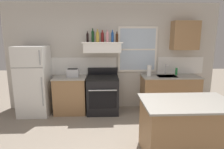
% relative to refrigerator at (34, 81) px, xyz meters
% --- Properties ---
extents(back_wall, '(5.40, 0.11, 2.70)m').
position_rel_refrigerator_xyz_m(back_wall, '(1.93, 0.39, 0.52)').
color(back_wall, beige).
rests_on(back_wall, ground_plane).
extents(refrigerator, '(0.70, 0.72, 1.66)m').
position_rel_refrigerator_xyz_m(refrigerator, '(0.00, 0.00, 0.00)').
color(refrigerator, white).
rests_on(refrigerator, ground_plane).
extents(counter_left_of_stove, '(0.79, 0.63, 0.91)m').
position_rel_refrigerator_xyz_m(counter_left_of_stove, '(0.85, 0.06, -0.37)').
color(counter_left_of_stove, '#9E754C').
rests_on(counter_left_of_stove, ground_plane).
extents(toaster, '(0.30, 0.20, 0.19)m').
position_rel_refrigerator_xyz_m(toaster, '(0.92, 0.08, 0.18)').
color(toaster, silver).
rests_on(toaster, counter_left_of_stove).
extents(stove_range, '(0.76, 0.69, 1.09)m').
position_rel_refrigerator_xyz_m(stove_range, '(1.65, 0.02, -0.37)').
color(stove_range, black).
rests_on(stove_range, ground_plane).
extents(range_hood_shelf, '(0.96, 0.52, 0.24)m').
position_rel_refrigerator_xyz_m(range_hood_shelf, '(1.65, 0.12, 0.79)').
color(range_hood_shelf, white).
extents(bottle_balsamic_dark, '(0.06, 0.06, 0.25)m').
position_rel_refrigerator_xyz_m(bottle_balsamic_dark, '(1.29, 0.17, 1.02)').
color(bottle_balsamic_dark, black).
rests_on(bottle_balsamic_dark, range_hood_shelf).
extents(bottle_dark_green_wine, '(0.07, 0.07, 0.32)m').
position_rel_refrigerator_xyz_m(bottle_dark_green_wine, '(1.42, 0.15, 1.05)').
color(bottle_dark_green_wine, '#143819').
rests_on(bottle_dark_green_wine, range_hood_shelf).
extents(bottle_champagne_gold_foil, '(0.08, 0.08, 0.30)m').
position_rel_refrigerator_xyz_m(bottle_champagne_gold_foil, '(1.54, 0.11, 1.04)').
color(bottle_champagne_gold_foil, '#B29333').
rests_on(bottle_champagne_gold_foil, range_hood_shelf).
extents(bottle_red_label_wine, '(0.07, 0.07, 0.28)m').
position_rel_refrigerator_xyz_m(bottle_red_label_wine, '(1.65, 0.18, 1.03)').
color(bottle_red_label_wine, maroon).
rests_on(bottle_red_label_wine, range_hood_shelf).
extents(bottle_rose_pink, '(0.07, 0.07, 0.28)m').
position_rel_refrigerator_xyz_m(bottle_rose_pink, '(1.77, 0.08, 1.03)').
color(bottle_rose_pink, '#C67F84').
rests_on(bottle_rose_pink, range_hood_shelf).
extents(bottle_blue_liqueur, '(0.07, 0.07, 0.28)m').
position_rel_refrigerator_xyz_m(bottle_blue_liqueur, '(1.89, 0.09, 1.03)').
color(bottle_blue_liqueur, '#1E478C').
rests_on(bottle_blue_liqueur, range_hood_shelf).
extents(bottle_brown_stout, '(0.06, 0.06, 0.25)m').
position_rel_refrigerator_xyz_m(bottle_brown_stout, '(2.00, 0.07, 1.02)').
color(bottle_brown_stout, '#381E0F').
rests_on(bottle_brown_stout, range_hood_shelf).
extents(counter_right_with_sink, '(1.43, 0.63, 0.91)m').
position_rel_refrigerator_xyz_m(counter_right_with_sink, '(3.35, 0.06, -0.37)').
color(counter_right_with_sink, '#9E754C').
rests_on(counter_right_with_sink, ground_plane).
extents(sink_faucet, '(0.03, 0.17, 0.28)m').
position_rel_refrigerator_xyz_m(sink_faucet, '(3.25, 0.16, 0.25)').
color(sink_faucet, silver).
rests_on(sink_faucet, counter_right_with_sink).
extents(paper_towel_roll, '(0.11, 0.11, 0.27)m').
position_rel_refrigerator_xyz_m(paper_towel_roll, '(2.80, 0.06, 0.22)').
color(paper_towel_roll, white).
rests_on(paper_towel_roll, counter_right_with_sink).
extents(dish_soap_bottle, '(0.06, 0.06, 0.18)m').
position_rel_refrigerator_xyz_m(dish_soap_bottle, '(3.53, 0.16, 0.17)').
color(dish_soap_bottle, '#268C3F').
rests_on(dish_soap_bottle, counter_right_with_sink).
extents(kitchen_island, '(1.40, 0.90, 0.91)m').
position_rel_refrigerator_xyz_m(kitchen_island, '(2.96, -1.81, -0.37)').
color(kitchen_island, '#9E754C').
rests_on(kitchen_island, ground_plane).
extents(upper_cabinet_right, '(0.64, 0.32, 0.70)m').
position_rel_refrigerator_xyz_m(upper_cabinet_right, '(3.70, 0.20, 1.07)').
color(upper_cabinet_right, '#9E754C').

